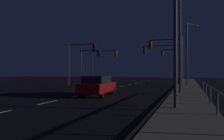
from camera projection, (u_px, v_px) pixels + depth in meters
The scene contains 15 objects.
ground_plane at pixel (100, 91), 21.61m from camera, with size 112.00×112.00×0.00m, color black.
sidewalk_right at pixel (188, 93), 18.95m from camera, with size 2.62×77.00×0.14m, color gray.
lane_markings_center at pixel (112, 88), 24.92m from camera, with size 0.14×50.00×0.01m.
lane_edge_line at pixel (173, 89), 24.18m from camera, with size 0.14×53.00×0.01m.
car at pixel (98, 85), 17.44m from camera, with size 2.04×4.49×1.57m.
traffic_light_overhead_east at pixel (173, 58), 36.82m from camera, with size 3.39×0.35×5.71m.
traffic_light_mid_right at pixel (80, 55), 29.16m from camera, with size 4.24×0.57×5.75m.
traffic_light_far_right at pixel (164, 55), 28.88m from camera, with size 5.02×0.45×5.43m.
traffic_light_near_right at pixel (103, 59), 37.17m from camera, with size 4.74×0.73×5.61m.
traffic_light_mid_left at pixel (167, 52), 25.85m from camera, with size 3.92×0.34×5.77m.
traffic_light_near_left at pixel (89, 59), 33.58m from camera, with size 3.13×0.54×5.41m.
street_lamp_across_street at pixel (189, 48), 29.57m from camera, with size 1.57×1.77×8.31m.
street_lamp_median at pixel (181, 10), 10.40m from camera, with size 1.76×1.86×7.73m.
street_lamp_far_end at pixel (180, 36), 18.16m from camera, with size 0.56×2.25×7.78m.
barrier_fence at pixel (217, 96), 8.99m from camera, with size 0.09×18.80×0.98m.
Camera 1 is at (8.20, -2.55, 1.88)m, focal length 35.51 mm.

